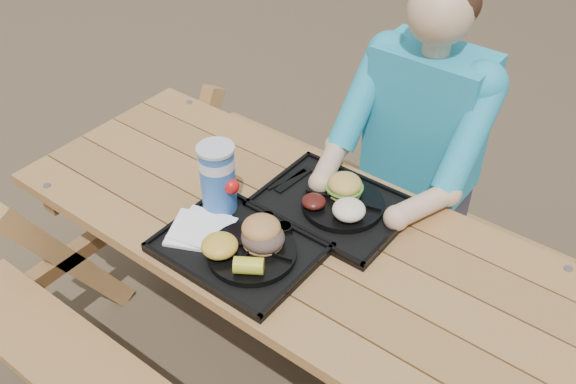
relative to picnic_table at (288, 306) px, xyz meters
The scene contains 18 objects.
ground 0.38m from the picnic_table, ahead, with size 60.00×60.00×0.00m, color #999999.
picnic_table is the anchor object (origin of this frame).
tray_near 0.43m from the picnic_table, 103.97° to the right, with size 0.45×0.35×0.02m, color black.
tray_far 0.42m from the picnic_table, 64.99° to the left, with size 0.45×0.35×0.02m, color black.
plate_near 0.44m from the picnic_table, 86.72° to the right, with size 0.26×0.26×0.02m, color black.
plate_far 0.44m from the picnic_table, 57.78° to the left, with size 0.26×0.26×0.02m, color black.
napkin_stack 0.49m from the picnic_table, 131.38° to the right, with size 0.16×0.16×0.02m, color white.
soda_cup 0.55m from the picnic_table, 158.68° to the right, with size 0.11×0.11×0.22m, color #154CA3.
condiment_bbq 0.41m from the picnic_table, 132.74° to the right, with size 0.05×0.05×0.03m, color black.
condiment_mustard 0.41m from the picnic_table, 64.00° to the right, with size 0.05×0.05×0.03m, color yellow.
sandwich 0.50m from the picnic_table, 82.16° to the right, with size 0.12×0.12×0.12m, color #B87941, non-canonical shape.
mac_cheese 0.51m from the picnic_table, 102.44° to the right, with size 0.11×0.11×0.05m, color gold.
corn_cob 0.51m from the picnic_table, 76.76° to the right, with size 0.08×0.08×0.05m, color gold, non-canonical shape.
cutlery_far 0.44m from the picnic_table, 122.19° to the left, with size 0.03×0.16×0.01m, color black.
burger 0.51m from the picnic_table, 68.63° to the left, with size 0.11×0.11×0.10m, color gold, non-canonical shape.
baked_beans 0.44m from the picnic_table, 66.48° to the left, with size 0.08×0.08×0.03m, color #47120E.
potato_salad 0.48m from the picnic_table, 34.83° to the left, with size 0.10×0.10×0.06m, color white.
diner 0.67m from the picnic_table, 77.74° to the left, with size 0.48×0.84×1.28m, color #1CBFC7, non-canonical shape.
Camera 1 is at (0.90, -1.17, 2.07)m, focal length 40.00 mm.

